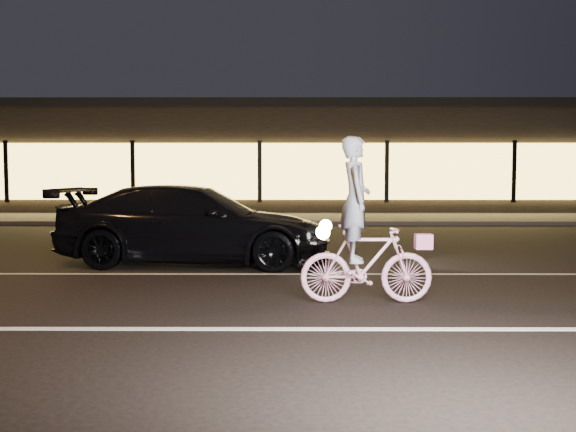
{
  "coord_description": "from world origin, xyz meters",
  "views": [
    {
      "loc": [
        1.09,
        -7.92,
        1.61
      ],
      "look_at": [
        1.06,
        0.6,
        1.01
      ],
      "focal_mm": 40.0,
      "sensor_mm": 36.0,
      "label": 1
    }
  ],
  "objects": [
    {
      "name": "sedan",
      "position": [
        -0.57,
        3.14,
        0.68
      ],
      "size": [
        4.86,
        2.32,
        1.37
      ],
      "rotation": [
        0.0,
        0.0,
        1.48
      ],
      "color": "black",
      "rests_on": "ground"
    },
    {
      "name": "storefront",
      "position": [
        0.0,
        18.97,
        2.15
      ],
      "size": [
        25.4,
        8.42,
        4.2
      ],
      "color": "black",
      "rests_on": "ground"
    },
    {
      "name": "lane_stripe_far",
      "position": [
        0.0,
        2.0,
        0.0
      ],
      "size": [
        60.0,
        0.1,
        0.01
      ],
      "primitive_type": "cube",
      "color": "gray",
      "rests_on": "ground"
    },
    {
      "name": "lane_stripe_near",
      "position": [
        0.0,
        -1.5,
        0.0
      ],
      "size": [
        60.0,
        0.12,
        0.01
      ],
      "primitive_type": "cube",
      "color": "silver",
      "rests_on": "ground"
    },
    {
      "name": "sidewalk",
      "position": [
        0.0,
        13.0,
        0.06
      ],
      "size": [
        30.0,
        4.0,
        0.12
      ],
      "primitive_type": "cube",
      "color": "#383533",
      "rests_on": "ground"
    },
    {
      "name": "ground",
      "position": [
        0.0,
        0.0,
        0.0
      ],
      "size": [
        90.0,
        90.0,
        0.0
      ],
      "primitive_type": "plane",
      "color": "black",
      "rests_on": "ground"
    },
    {
      "name": "cyclist",
      "position": [
        1.98,
        -0.19,
        0.72
      ],
      "size": [
        1.61,
        0.55,
        2.03
      ],
      "rotation": [
        0.0,
        0.0,
        1.57
      ],
      "color": "#E13F7E",
      "rests_on": "ground"
    }
  ]
}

